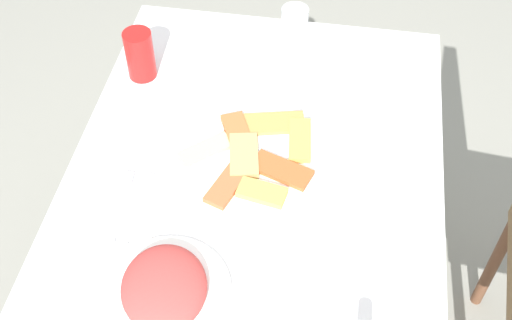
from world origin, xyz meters
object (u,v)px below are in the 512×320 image
object	(u,v)px
drinking_glass	(294,25)
spoon	(138,209)
dining_table	(254,201)
fork	(120,206)
paper_napkin	(129,209)
salad_plate_greens	(165,288)
pide_platter	(258,158)
soda_can	(140,55)

from	to	relation	value
drinking_glass	spoon	xyz separation A→B (m)	(0.58, -0.24, -0.04)
dining_table	fork	xyz separation A→B (m)	(0.13, -0.25, 0.09)
paper_napkin	spoon	bearing A→B (deg)	90.00
dining_table	salad_plate_greens	xyz separation A→B (m)	(0.30, -0.11, 0.11)
dining_table	salad_plate_greens	size ratio (longest dim) A/B	4.43
drinking_glass	paper_napkin	bearing A→B (deg)	-24.01
pide_platter	drinking_glass	bearing A→B (deg)	176.51
dining_table	paper_napkin	distance (m)	0.28
salad_plate_greens	fork	size ratio (longest dim) A/B	1.35
soda_can	paper_napkin	xyz separation A→B (m)	(0.39, 0.08, -0.06)
pide_platter	spoon	xyz separation A→B (m)	(0.17, -0.21, -0.00)
drinking_glass	paper_napkin	world-z (taller)	drinking_glass
dining_table	salad_plate_greens	distance (m)	0.34
dining_table	fork	distance (m)	0.29
spoon	salad_plate_greens	bearing A→B (deg)	32.42
paper_napkin	fork	distance (m)	0.02
pide_platter	spoon	world-z (taller)	pide_platter
salad_plate_greens	drinking_glass	xyz separation A→B (m)	(-0.75, 0.14, 0.03)
dining_table	soda_can	bearing A→B (deg)	-130.27
pide_platter	dining_table	bearing A→B (deg)	-2.00
paper_napkin	spoon	world-z (taller)	spoon
dining_table	spoon	bearing A→B (deg)	-59.05
fork	spoon	world-z (taller)	same
soda_can	fork	distance (m)	0.40
spoon	pide_platter	bearing A→B (deg)	129.89
drinking_glass	fork	size ratio (longest dim) A/B	0.53
salad_plate_greens	spoon	bearing A→B (deg)	-149.62
dining_table	soda_can	xyz separation A→B (m)	(-0.26, -0.31, 0.15)
dining_table	drinking_glass	xyz separation A→B (m)	(-0.45, 0.03, 0.13)
spoon	dining_table	bearing A→B (deg)	123.00
spoon	drinking_glass	bearing A→B (deg)	159.55
drinking_glass	spoon	world-z (taller)	drinking_glass
soda_can	drinking_glass	bearing A→B (deg)	118.85
dining_table	pide_platter	world-z (taller)	pide_platter
paper_napkin	dining_table	bearing A→B (deg)	118.93
salad_plate_greens	fork	xyz separation A→B (m)	(-0.17, -0.14, -0.01)
salad_plate_greens	spoon	world-z (taller)	salad_plate_greens
salad_plate_greens	spoon	xyz separation A→B (m)	(-0.17, -0.10, -0.01)
dining_table	paper_napkin	bearing A→B (deg)	-61.07
fork	paper_napkin	bearing A→B (deg)	86.56
pide_platter	salad_plate_greens	xyz separation A→B (m)	(0.34, -0.11, 0.01)
drinking_glass	paper_napkin	distance (m)	0.63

